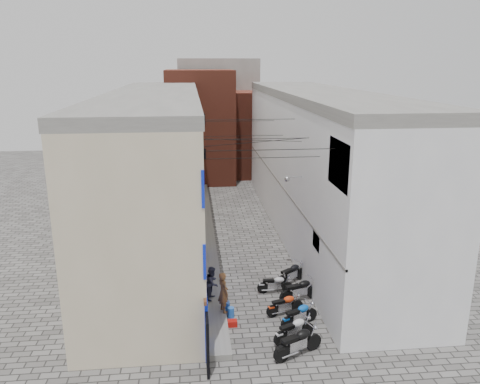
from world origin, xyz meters
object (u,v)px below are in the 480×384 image
object	(u,v)px
motorcycle_c	(299,314)
water_jug_far	(226,307)
motorcycle_g	(292,273)
water_jug_near	(231,312)
motorcycle_d	(285,304)
motorcycle_a	(298,341)
person_b	(212,283)
motorcycle_e	(300,289)
motorcycle_f	(275,283)
motorcycle_b	(294,328)
red_crate	(232,323)
person_a	(223,292)

from	to	relation	value
motorcycle_c	water_jug_far	size ratio (longest dim) A/B	3.81
motorcycle_g	water_jug_near	xyz separation A→B (m)	(-3.29, -2.94, -0.33)
motorcycle_d	water_jug_near	world-z (taller)	motorcycle_d
motorcycle_a	person_b	distance (m)	5.25
motorcycle_e	motorcycle_a	bearing A→B (deg)	-30.39
motorcycle_a	motorcycle_e	world-z (taller)	motorcycle_a
water_jug_far	water_jug_near	bearing A→B (deg)	-71.60
motorcycle_d	motorcycle_f	size ratio (longest dim) A/B	1.02
motorcycle_b	motorcycle_e	bearing A→B (deg)	139.71
motorcycle_e	water_jug_near	size ratio (longest dim) A/B	4.46
red_crate	motorcycle_e	bearing A→B (deg)	28.76
motorcycle_c	motorcycle_b	bearing A→B (deg)	-49.25
motorcycle_a	person_a	size ratio (longest dim) A/B	1.19
motorcycle_c	red_crate	world-z (taller)	motorcycle_c
motorcycle_d	red_crate	world-z (taller)	motorcycle_d
motorcycle_g	red_crate	bearing A→B (deg)	-76.32
person_b	motorcycle_c	bearing A→B (deg)	-100.47
motorcycle_a	motorcycle_f	bearing A→B (deg)	155.23
motorcycle_c	motorcycle_e	bearing A→B (deg)	139.78
person_b	red_crate	bearing A→B (deg)	-137.99
motorcycle_c	motorcycle_a	bearing A→B (deg)	-40.76
motorcycle_a	water_jug_far	xyz separation A→B (m)	(-2.42, 3.46, -0.38)
motorcycle_a	motorcycle_d	size ratio (longest dim) A/B	1.22
motorcycle_a	water_jug_near	size ratio (longest dim) A/B	4.63
motorcycle_e	motorcycle_f	size ratio (longest dim) A/B	1.20
motorcycle_g	person_a	distance (m)	4.61
water_jug_near	motorcycle_f	bearing A→B (deg)	41.08
motorcycle_e	person_a	bearing A→B (deg)	-90.89
motorcycle_d	water_jug_near	xyz separation A→B (m)	(-2.37, -0.02, -0.28)
motorcycle_b	motorcycle_c	bearing A→B (deg)	133.90
motorcycle_c	person_b	size ratio (longest dim) A/B	1.20
red_crate	person_a	bearing A→B (deg)	110.68
motorcycle_b	motorcycle_d	size ratio (longest dim) A/B	1.07
motorcycle_a	motorcycle_e	size ratio (longest dim) A/B	1.04
motorcycle_b	water_jug_far	world-z (taller)	motorcycle_b
red_crate	motorcycle_d	bearing A→B (deg)	16.53
person_a	motorcycle_b	bearing A→B (deg)	-150.20
motorcycle_f	motorcycle_g	world-z (taller)	motorcycle_g
motorcycle_c	motorcycle_g	world-z (taller)	motorcycle_g
motorcycle_c	person_b	bearing A→B (deg)	-148.98
motorcycle_e	red_crate	distance (m)	3.79
motorcycle_f	water_jug_far	world-z (taller)	motorcycle_f
red_crate	motorcycle_c	bearing A→B (deg)	-5.10
motorcycle_a	motorcycle_d	xyz separation A→B (m)	(0.11, 3.00, -0.11)
water_jug_near	motorcycle_b	bearing A→B (deg)	-40.86
motorcycle_f	person_b	bearing A→B (deg)	-74.28
water_jug_near	red_crate	size ratio (longest dim) A/B	1.15
motorcycle_d	motorcycle_g	bearing A→B (deg)	145.92
motorcycle_b	person_b	world-z (taller)	person_b
motorcycle_a	motorcycle_d	world-z (taller)	motorcycle_a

